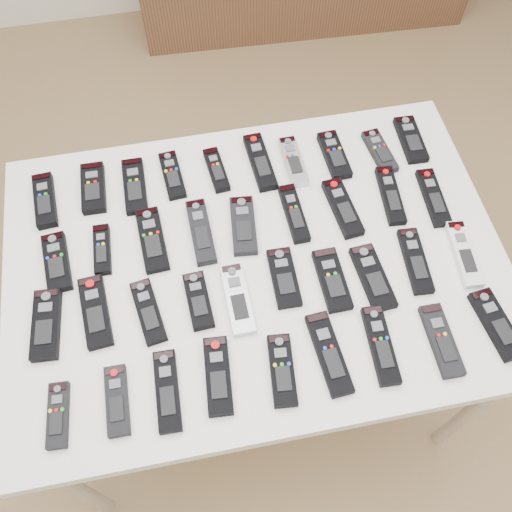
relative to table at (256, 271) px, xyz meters
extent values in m
plane|color=#99804E|center=(-0.08, 0.11, -0.72)|extent=(4.00, 4.00, 0.00)
cube|color=white|center=(0.00, 0.00, 0.04)|extent=(1.25, 0.88, 0.04)
cylinder|color=beige|center=(-0.56, -0.38, -0.35)|extent=(0.04, 0.04, 0.74)
cylinder|color=beige|center=(0.56, -0.38, -0.35)|extent=(0.04, 0.04, 0.74)
cylinder|color=beige|center=(-0.56, 0.38, -0.35)|extent=(0.04, 0.04, 0.74)
cylinder|color=beige|center=(0.56, 0.38, -0.35)|extent=(0.04, 0.04, 0.74)
cube|color=black|center=(-0.52, 0.28, 0.07)|extent=(0.06, 0.17, 0.02)
cube|color=black|center=(-0.39, 0.30, 0.07)|extent=(0.06, 0.16, 0.02)
cube|color=black|center=(-0.28, 0.28, 0.07)|extent=(0.06, 0.18, 0.02)
cube|color=black|center=(-0.17, 0.30, 0.07)|extent=(0.06, 0.16, 0.02)
cube|color=black|center=(-0.05, 0.29, 0.07)|extent=(0.06, 0.15, 0.02)
cube|color=black|center=(0.07, 0.30, 0.07)|extent=(0.06, 0.19, 0.02)
cube|color=#B7B7BC|center=(0.16, 0.28, 0.07)|extent=(0.05, 0.17, 0.02)
cube|color=black|center=(0.28, 0.28, 0.07)|extent=(0.06, 0.16, 0.02)
cube|color=black|center=(0.41, 0.27, 0.07)|extent=(0.07, 0.16, 0.02)
cube|color=black|center=(0.51, 0.30, 0.07)|extent=(0.06, 0.16, 0.02)
cube|color=black|center=(-0.49, 0.08, 0.07)|extent=(0.07, 0.17, 0.02)
cube|color=black|center=(-0.38, 0.10, 0.07)|extent=(0.04, 0.14, 0.02)
cube|color=black|center=(-0.25, 0.10, 0.07)|extent=(0.07, 0.19, 0.02)
cube|color=black|center=(-0.12, 0.10, 0.07)|extent=(0.06, 0.19, 0.02)
cube|color=black|center=(-0.01, 0.10, 0.07)|extent=(0.08, 0.18, 0.02)
cube|color=black|center=(0.12, 0.11, 0.07)|extent=(0.05, 0.18, 0.02)
cube|color=black|center=(0.25, 0.11, 0.07)|extent=(0.07, 0.18, 0.02)
cube|color=black|center=(0.39, 0.12, 0.07)|extent=(0.06, 0.19, 0.02)
cube|color=black|center=(0.50, 0.09, 0.07)|extent=(0.06, 0.18, 0.02)
cube|color=black|center=(-0.52, -0.08, 0.07)|extent=(0.07, 0.18, 0.02)
cube|color=black|center=(-0.40, -0.07, 0.07)|extent=(0.08, 0.19, 0.02)
cube|color=black|center=(-0.28, -0.10, 0.07)|extent=(0.08, 0.17, 0.02)
cube|color=black|center=(-0.16, -0.09, 0.07)|extent=(0.06, 0.15, 0.02)
cube|color=#B7B7BC|center=(-0.06, -0.10, 0.07)|extent=(0.06, 0.19, 0.02)
cube|color=black|center=(0.06, -0.07, 0.07)|extent=(0.06, 0.16, 0.02)
cube|color=black|center=(0.17, -0.10, 0.07)|extent=(0.06, 0.17, 0.02)
cube|color=black|center=(0.27, -0.11, 0.07)|extent=(0.07, 0.18, 0.02)
cube|color=black|center=(0.39, -0.08, 0.07)|extent=(0.06, 0.19, 0.02)
cube|color=silver|center=(0.51, -0.09, 0.07)|extent=(0.06, 0.19, 0.02)
cube|color=black|center=(-0.49, -0.30, 0.07)|extent=(0.05, 0.14, 0.02)
cube|color=black|center=(-0.37, -0.29, 0.07)|extent=(0.05, 0.16, 0.02)
cube|color=black|center=(-0.26, -0.29, 0.07)|extent=(0.05, 0.18, 0.02)
cube|color=black|center=(-0.14, -0.28, 0.07)|extent=(0.07, 0.18, 0.02)
cube|color=black|center=(0.00, -0.30, 0.07)|extent=(0.07, 0.17, 0.02)
cube|color=black|center=(0.11, -0.28, 0.07)|extent=(0.07, 0.20, 0.02)
cube|color=black|center=(0.24, -0.28, 0.07)|extent=(0.06, 0.19, 0.02)
cube|color=black|center=(0.38, -0.30, 0.07)|extent=(0.05, 0.18, 0.02)
cube|color=black|center=(0.52, -0.28, 0.07)|extent=(0.08, 0.18, 0.02)
camera|label=1|loc=(-0.14, -0.70, 1.30)|focal=40.00mm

